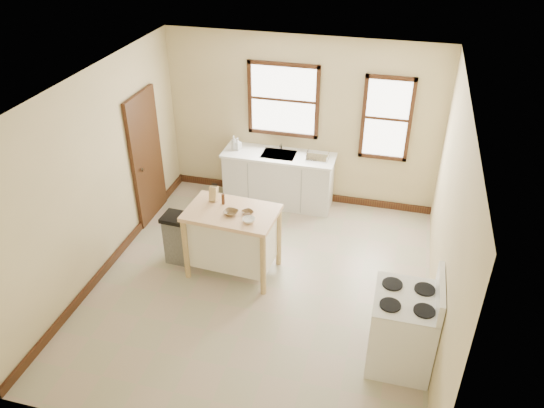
{
  "coord_description": "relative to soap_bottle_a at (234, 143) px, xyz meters",
  "views": [
    {
      "loc": [
        1.57,
        -5.39,
        4.79
      ],
      "look_at": [
        0.06,
        0.4,
        1.09
      ],
      "focal_mm": 35.0,
      "sensor_mm": 36.0,
      "label": 1
    }
  ],
  "objects": [
    {
      "name": "faucet",
      "position": [
        0.76,
        0.19,
        -0.01
      ],
      "size": [
        0.03,
        0.03,
        0.22
      ],
      "primitive_type": "cylinder",
      "color": "silver",
      "rests_on": "sink_counter"
    },
    {
      "name": "wall_right",
      "position": [
        3.31,
        -2.19,
        0.36
      ],
      "size": [
        0.04,
        5.0,
        2.8
      ],
      "primitive_type": "cube",
      "color": "beige",
      "rests_on": "ground"
    },
    {
      "name": "ceiling",
      "position": [
        1.06,
        -2.19,
        1.76
      ],
      "size": [
        5.0,
        5.0,
        0.0
      ],
      "primitive_type": "plane",
      "rotation": [
        3.14,
        0.0,
        0.0
      ],
      "color": "white",
      "rests_on": "ground"
    },
    {
      "name": "wall_left",
      "position": [
        -1.19,
        -2.19,
        0.36
      ],
      "size": [
        0.04,
        5.0,
        2.8
      ],
      "primitive_type": "cube",
      "color": "beige",
      "rests_on": "ground"
    },
    {
      "name": "soap_bottle_b",
      "position": [
        0.06,
        0.01,
        -0.02
      ],
      "size": [
        0.12,
        0.13,
        0.21
      ],
      "primitive_type": "imported",
      "rotation": [
        0.0,
        0.0,
        -0.4
      ],
      "color": "#B2B2B2",
      "rests_on": "sink_counter"
    },
    {
      "name": "dish_rack",
      "position": [
        1.41,
        0.02,
        -0.08
      ],
      "size": [
        0.41,
        0.34,
        0.09
      ],
      "primitive_type": null,
      "rotation": [
        0.0,
        0.0,
        -0.22
      ],
      "color": "silver",
      "rests_on": "sink_counter"
    },
    {
      "name": "baseboard_back",
      "position": [
        1.06,
        0.28,
        -0.98
      ],
      "size": [
        4.5,
        0.04,
        0.12
      ],
      "primitive_type": "cube",
      "color": "#34140E",
      "rests_on": "ground"
    },
    {
      "name": "gas_stove",
      "position": [
        2.96,
        -3.04,
        -0.43
      ],
      "size": [
        0.76,
        0.77,
        1.21
      ],
      "primitive_type": null,
      "color": "white",
      "rests_on": "ground"
    },
    {
      "name": "soap_bottle_a",
      "position": [
        0.0,
        0.0,
        0.0
      ],
      "size": [
        0.1,
        0.1,
        0.24
      ],
      "primitive_type": "imported",
      "rotation": [
        0.0,
        0.0,
        0.02
      ],
      "color": "#B2B2B2",
      "rests_on": "sink_counter"
    },
    {
      "name": "window_side",
      "position": [
        2.41,
        0.29,
        0.56
      ],
      "size": [
        0.77,
        0.06,
        1.37
      ],
      "primitive_type": null,
      "color": "#34140E",
      "rests_on": "wall_back"
    },
    {
      "name": "wall_back",
      "position": [
        1.06,
        0.31,
        0.36
      ],
      "size": [
        4.5,
        0.04,
        2.8
      ],
      "primitive_type": "cube",
      "color": "beige",
      "rests_on": "ground"
    },
    {
      "name": "door_left",
      "position": [
        -1.15,
        -0.89,
        0.01
      ],
      "size": [
        0.06,
        0.9,
        2.1
      ],
      "primitive_type": "cube",
      "color": "#34140E",
      "rests_on": "ground"
    },
    {
      "name": "kitchen_island",
      "position": [
        0.6,
        -1.95,
        -0.54
      ],
      "size": [
        1.26,
        0.85,
        1.0
      ],
      "primitive_type": null,
      "rotation": [
        0.0,
        0.0,
        -0.06
      ],
      "color": "#F8C192",
      "rests_on": "ground"
    },
    {
      "name": "trash_bin",
      "position": [
        -0.23,
        -1.92,
        -0.66
      ],
      "size": [
        0.41,
        0.35,
        0.76
      ],
      "primitive_type": null,
      "rotation": [
        0.0,
        0.0,
        -0.05
      ],
      "color": "gray",
      "rests_on": "ground"
    },
    {
      "name": "bowl_b",
      "position": [
        0.83,
        -1.96,
        -0.03
      ],
      "size": [
        0.21,
        0.21,
        0.04
      ],
      "primitive_type": "imported",
      "rotation": [
        0.0,
        0.0,
        0.84
      ],
      "color": "brown",
      "rests_on": "kitchen_island"
    },
    {
      "name": "knife_block",
      "position": [
        0.28,
        -1.75,
        0.05
      ],
      "size": [
        0.1,
        0.1,
        0.2
      ],
      "primitive_type": null,
      "rotation": [
        0.0,
        0.0,
        -0.01
      ],
      "color": "tan",
      "rests_on": "kitchen_island"
    },
    {
      "name": "pepper_grinder",
      "position": [
        0.44,
        -1.81,
        0.03
      ],
      "size": [
        0.06,
        0.06,
        0.15
      ],
      "primitive_type": "cylinder",
      "rotation": [
        0.0,
        0.0,
        -0.36
      ],
      "color": "#442412",
      "rests_on": "kitchen_island"
    },
    {
      "name": "sink_counter",
      "position": [
        0.76,
        0.01,
        -0.58
      ],
      "size": [
        1.86,
        0.62,
        0.92
      ],
      "primitive_type": null,
      "color": "silver",
      "rests_on": "ground"
    },
    {
      "name": "floor",
      "position": [
        1.06,
        -2.19,
        -1.04
      ],
      "size": [
        5.0,
        5.0,
        0.0
      ],
      "primitive_type": "plane",
      "color": "#AEA88A",
      "rests_on": "ground"
    },
    {
      "name": "bowl_a",
      "position": [
        0.62,
        -2.03,
        -0.02
      ],
      "size": [
        0.21,
        0.21,
        0.05
      ],
      "primitive_type": "imported",
      "rotation": [
        0.0,
        0.0,
        -0.15
      ],
      "color": "brown",
      "rests_on": "kitchen_island"
    },
    {
      "name": "bowl_c",
      "position": [
        0.9,
        -2.14,
        -0.02
      ],
      "size": [
        0.21,
        0.21,
        0.05
      ],
      "primitive_type": "imported",
      "rotation": [
        0.0,
        0.0,
        0.36
      ],
      "color": "white",
      "rests_on": "kitchen_island"
    },
    {
      "name": "baseboard_left",
      "position": [
        -1.16,
        -2.19,
        -0.98
      ],
      "size": [
        0.04,
        5.0,
        0.12
      ],
      "primitive_type": "cube",
      "color": "#34140E",
      "rests_on": "ground"
    },
    {
      "name": "window_main",
      "position": [
        0.76,
        0.29,
        0.71
      ],
      "size": [
        1.17,
        0.06,
        1.22
      ],
      "primitive_type": null,
      "color": "#34140E",
      "rests_on": "wall_back"
    }
  ]
}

